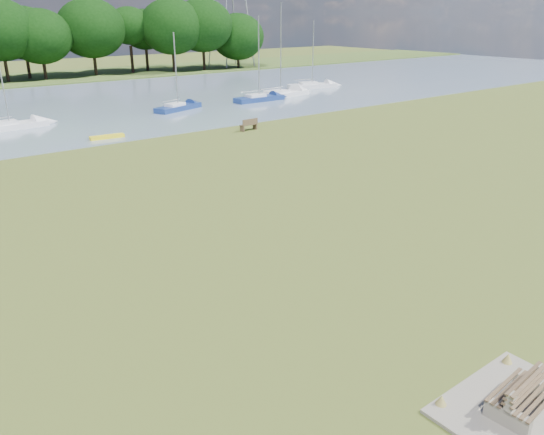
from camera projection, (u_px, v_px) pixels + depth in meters
ground at (228, 242)px, 24.30m from camera, size 220.00×220.00×0.00m
river at (8, 113)px, 55.33m from camera, size 220.00×40.00×0.10m
concrete_pad at (520, 411)px, 13.94m from camera, size 4.20×3.20×0.10m
bench_pair at (523, 396)px, 13.77m from camera, size 2.06×1.31×1.06m
riverbank_bench at (249, 125)px, 47.09m from camera, size 1.76×0.66×1.06m
kayak at (107, 137)px, 44.05m from camera, size 2.85×0.91×0.28m
sailboat_0 at (312, 84)px, 73.61m from camera, size 7.06×3.98×8.88m
sailboat_2 at (259, 97)px, 62.41m from camera, size 6.33×1.83×9.54m
sailboat_3 at (9, 124)px, 47.48m from camera, size 6.54×2.31×8.15m
sailboat_5 at (178, 106)px, 56.65m from camera, size 6.02×3.47×7.92m
sailboat_8 at (280, 93)px, 65.74m from camera, size 8.69×3.56×10.92m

